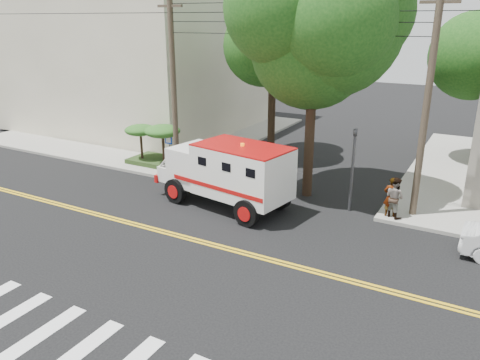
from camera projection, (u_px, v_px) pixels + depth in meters
The scene contains 13 objects.
ground at pixel (204, 243), 17.26m from camera, with size 100.00×100.00×0.00m, color black.
sidewalk_nw at pixel (151, 129), 34.59m from camera, with size 17.00×17.00×0.15m, color gray.
building_left at pixel (139, 56), 35.10m from camera, with size 16.00×14.00×10.00m, color #BBB399.
utility_pole_left at pixel (174, 89), 23.33m from camera, with size 0.28×0.28×9.00m, color #382D23.
utility_pole_right at pixel (426, 110), 18.02m from camera, with size 0.28×0.28×9.00m, color #382D23.
tree_main at pixel (322, 35), 19.15m from camera, with size 6.08×5.70×9.85m.
tree_left at pixel (276, 58), 26.36m from camera, with size 4.48×4.20×7.70m.
traffic_signal at pixel (353, 161), 19.42m from camera, with size 0.15×0.18×3.60m.
accessibility_sign at pixel (169, 148), 24.77m from camera, with size 0.45×0.10×2.02m.
palm_planter at pixel (156, 138), 25.62m from camera, with size 3.52×2.63×2.36m.
armored_truck at pixel (227, 171), 20.10m from camera, with size 6.61×3.39×2.88m.
pedestrian_a at pixel (391, 197), 18.96m from camera, with size 0.61×0.40×1.67m, color gray.
pedestrian_b at pixel (395, 197), 18.89m from camera, with size 0.82×0.64×1.69m, color gray.
Camera 1 is at (8.74, -12.95, 7.82)m, focal length 35.00 mm.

